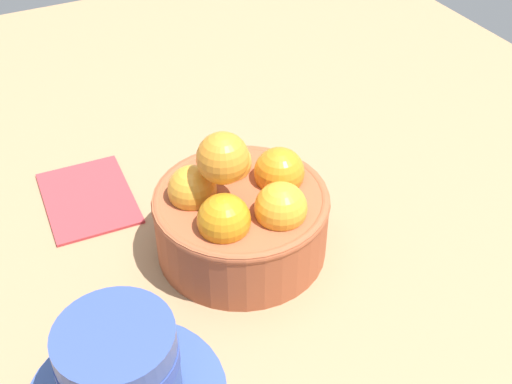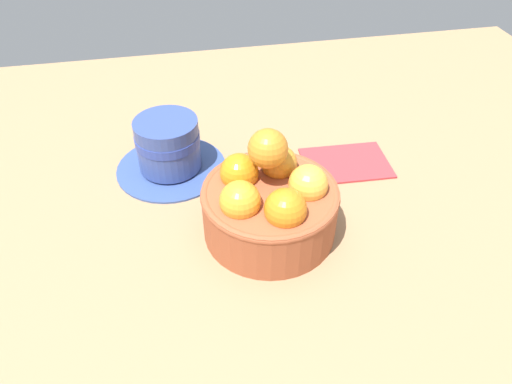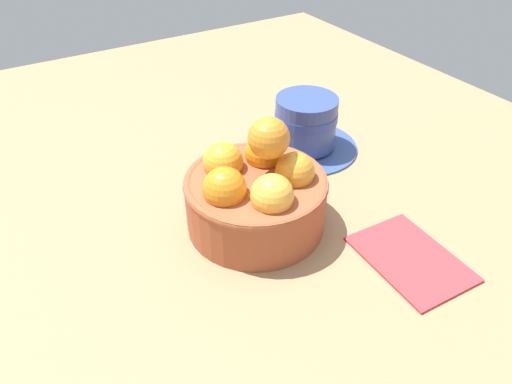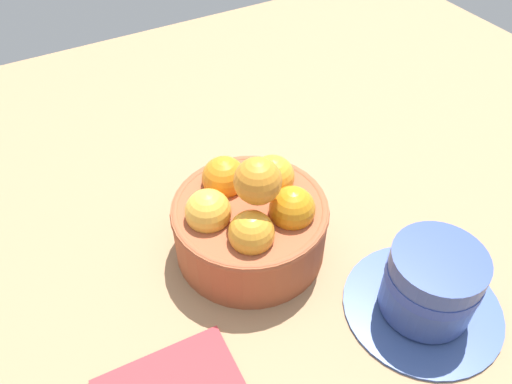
# 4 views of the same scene
# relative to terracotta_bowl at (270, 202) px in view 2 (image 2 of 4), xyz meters

# --- Properties ---
(ground_plane) EXTENTS (1.28, 1.07, 0.05)m
(ground_plane) POSITION_rel_terracotta_bowl_xyz_m (0.00, -0.00, -0.07)
(ground_plane) COLOR #997551
(terracotta_bowl) EXTENTS (0.16, 0.16, 0.13)m
(terracotta_bowl) POSITION_rel_terracotta_bowl_xyz_m (0.00, 0.00, 0.00)
(terracotta_bowl) COLOR #9E4C2D
(terracotta_bowl) RESTS_ON ground_plane
(coffee_cup) EXTENTS (0.15, 0.15, 0.08)m
(coffee_cup) POSITION_rel_terracotta_bowl_xyz_m (-0.11, 0.15, -0.01)
(coffee_cup) COLOR #354C8B
(coffee_cup) RESTS_ON ground_plane
(folded_napkin) EXTENTS (0.12, 0.09, 0.01)m
(folded_napkin) POSITION_rel_terracotta_bowl_xyz_m (0.14, 0.11, -0.04)
(folded_napkin) COLOR #B23338
(folded_napkin) RESTS_ON ground_plane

